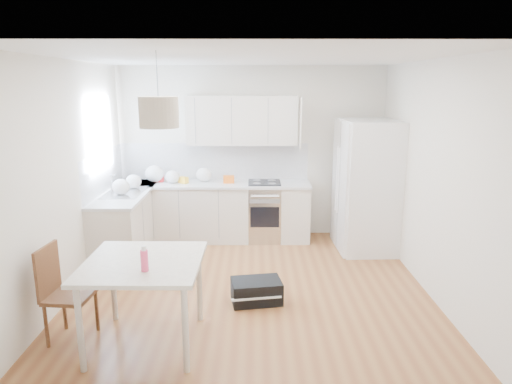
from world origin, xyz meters
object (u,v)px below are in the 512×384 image
gym_bag (256,291)px  dining_chair (70,294)px  refrigerator (367,186)px  dining_table (143,270)px

gym_bag → dining_chair: bearing=-165.8°
dining_chair → refrigerator: bearing=41.8°
dining_chair → gym_bag: (1.79, 0.77, -0.34)m
refrigerator → dining_table: bearing=-138.1°
refrigerator → dining_chair: 4.28m
refrigerator → dining_chair: bearing=-145.8°
refrigerator → gym_bag: refrigerator is taller
refrigerator → gym_bag: 2.54m
dining_chair → gym_bag: 1.97m
dining_table → gym_bag: (1.05, 0.85, -0.61)m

